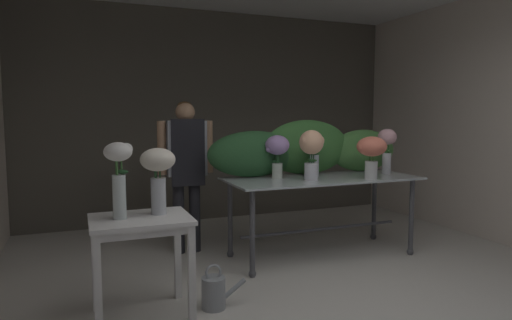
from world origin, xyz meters
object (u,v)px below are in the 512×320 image
Objects in this scene: display_table_glass at (322,190)px; vase_peach_anemones at (312,149)px; florist at (186,161)px; watering_can at (214,292)px; vase_magenta_snapdragons at (315,151)px; vase_coral_freesia at (372,151)px; vase_blush_tulips at (387,145)px; vase_cream_lisianthus_tall at (158,171)px; vase_lilac_stock at (277,150)px; vase_white_roses_tall at (119,171)px; side_table_white at (141,232)px.

vase_peach_anemones reaches higher than display_table_glass.
watering_can is (-0.13, -1.45, -0.85)m from florist.
vase_peach_anemones is 1.16× the size of vase_magenta_snapdragons.
vase_blush_tulips is at bearing 32.99° from vase_coral_freesia.
florist is at bearing 143.93° from vase_peach_anemones.
vase_peach_anemones reaches higher than vase_blush_tulips.
vase_magenta_snapdragons is 0.87× the size of vase_cream_lisianthus_tall.
display_table_glass is 4.05× the size of vase_blush_tulips.
vase_lilac_stock reaches higher than watering_can.
vase_white_roses_tall is (-0.78, -1.39, 0.09)m from florist.
vase_magenta_snapdragons reaches higher than vase_cream_lisianthus_tall.
vase_coral_freesia is (-0.38, -0.25, -0.03)m from vase_blush_tulips.
florist reaches higher than display_table_glass.
side_table_white is at bearing -115.00° from florist.
vase_coral_freesia is 2.21m from vase_cream_lisianthus_tall.
display_table_glass is 1.24× the size of florist.
vase_white_roses_tall reaches higher than vase_cream_lisianthus_tall.
vase_cream_lisianthus_tall is at bearing -158.40° from display_table_glass.
side_table_white is at bearing -164.91° from vase_blush_tulips.
display_table_glass is 2.70× the size of side_table_white.
side_table_white is (-1.91, -0.76, -0.06)m from display_table_glass.
vase_magenta_snapdragons is (-0.44, 0.36, -0.02)m from vase_coral_freesia.
vase_blush_tulips is 1.24m from vase_lilac_stock.
vase_white_roses_tall is at bearing 174.82° from watering_can.
vase_coral_freesia is (0.39, -0.28, 0.41)m from display_table_glass.
vase_coral_freesia is at bearing 11.68° from side_table_white.
florist is at bearing 151.11° from vase_coral_freesia.
vase_cream_lisianthus_tall reaches higher than side_table_white.
vase_blush_tulips is at bearing 19.89° from watering_can.
vase_coral_freesia reaches higher than display_table_glass.
display_table_glass is 4.55× the size of vase_lilac_stock.
display_table_glass is at bearing 144.62° from vase_coral_freesia.
display_table_glass is at bearing 177.62° from vase_blush_tulips.
vase_magenta_snapdragons is 1.90m from vase_cream_lisianthus_tall.
florist is at bearing 147.16° from vase_lilac_stock.
vase_coral_freesia is (0.85, -0.39, -0.01)m from vase_lilac_stock.
display_table_glass is 0.50m from vase_peach_anemones.
vase_magenta_snapdragons is 0.79× the size of vase_white_roses_tall.
watering_can is at bearing -160.11° from vase_blush_tulips.
vase_cream_lisianthus_tall is at bearing 11.38° from vase_white_roses_tall.
vase_peach_anemones is (-0.60, 0.14, 0.03)m from vase_coral_freesia.
florist is at bearing 153.33° from display_table_glass.
display_table_glass is 0.62m from vase_lilac_stock.
vase_cream_lisianthus_tall is (-1.73, -0.78, -0.03)m from vase_magenta_snapdragons.
vase_peach_anemones is 0.91× the size of vase_white_roses_tall.
vase_lilac_stock is at bearing 31.64° from vase_cream_lisianthus_tall.
watering_can is (-1.39, -0.82, -0.56)m from display_table_glass.
side_table_white is 1.50× the size of vase_blush_tulips.
vase_coral_freesia is 0.79× the size of vase_white_roses_tall.
vase_coral_freesia is at bearing -35.38° from display_table_glass.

